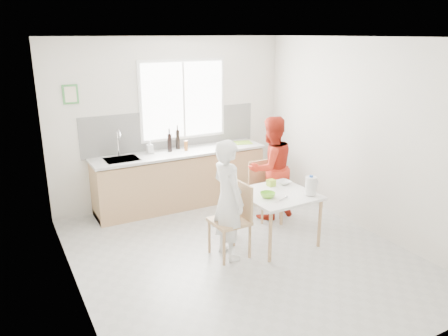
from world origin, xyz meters
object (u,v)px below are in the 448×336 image
object	(u,v)px
chair_far	(263,187)
milk_jug	(311,185)
chair_left	(234,216)
bowl_green	(268,195)
bowl_white	(284,182)
wine_bottle_b	(170,143)
person_red	(271,168)
person_white	(228,200)
wine_bottle_a	(178,139)
dining_table	(277,198)

from	to	relation	value
chair_far	milk_jug	size ratio (longest dim) A/B	3.41
chair_left	bowl_green	distance (m)	0.53
bowl_white	wine_bottle_b	world-z (taller)	wine_bottle_b
chair_far	person_red	bearing A→B (deg)	-34.70
chair_left	bowl_green	size ratio (longest dim) A/B	4.76
person_red	wine_bottle_b	xyz separation A→B (m)	(-1.17, 1.16, 0.28)
chair_far	wine_bottle_b	size ratio (longest dim) A/B	2.91
chair_left	person_red	world-z (taller)	person_red
chair_far	person_white	distance (m)	1.42
wine_bottle_a	wine_bottle_b	bearing A→B (deg)	-150.59
dining_table	person_red	bearing A→B (deg)	62.03
bowl_white	milk_jug	xyz separation A→B (m)	(0.05, -0.53, 0.11)
bowl_green	wine_bottle_b	distance (m)	2.09
chair_left	milk_jug	xyz separation A→B (m)	(1.01, -0.24, 0.32)
person_red	bowl_green	world-z (taller)	person_red
dining_table	milk_jug	size ratio (longest dim) A/B	3.73
dining_table	chair_far	xyz separation A→B (m)	(0.32, 0.83, -0.15)
dining_table	bowl_green	distance (m)	0.23
person_white	wine_bottle_a	xyz separation A→B (m)	(0.19, 2.06, 0.31)
person_white	wine_bottle_a	bearing A→B (deg)	-7.58
dining_table	chair_left	world-z (taller)	chair_left
milk_jug	wine_bottle_b	size ratio (longest dim) A/B	0.85
chair_left	dining_table	bearing A→B (deg)	90.00
chair_far	milk_jug	bearing A→B (deg)	-91.36
chair_left	bowl_white	distance (m)	1.03
dining_table	chair_left	size ratio (longest dim) A/B	1.00
bowl_white	wine_bottle_a	world-z (taller)	wine_bottle_a
milk_jug	bowl_white	bearing A→B (deg)	92.58
wine_bottle_a	person_white	bearing A→B (deg)	-95.29
chair_far	person_white	bearing A→B (deg)	-143.92
wine_bottle_a	wine_bottle_b	world-z (taller)	wine_bottle_a
chair_left	person_red	size ratio (longest dim) A/B	0.60
chair_left	person_red	bearing A→B (deg)	124.00
wine_bottle_b	wine_bottle_a	bearing A→B (deg)	29.41
person_red	bowl_green	xyz separation A→B (m)	(-0.61, -0.83, -0.05)
chair_far	person_red	size ratio (longest dim) A/B	0.55
chair_far	wine_bottle_a	bearing A→B (deg)	124.38
chair_left	bowl_white	xyz separation A→B (m)	(0.97, 0.29, 0.21)
person_white	wine_bottle_b	world-z (taller)	person_white
bowl_green	wine_bottle_a	world-z (taller)	wine_bottle_a
bowl_green	bowl_white	bearing A→B (deg)	33.25
person_red	wine_bottle_a	size ratio (longest dim) A/B	4.93
person_white	wine_bottle_a	size ratio (longest dim) A/B	4.81
person_red	milk_jug	xyz separation A→B (m)	(-0.07, -1.04, 0.06)
wine_bottle_b	person_red	bearing A→B (deg)	-44.67
milk_jug	wine_bottle_b	world-z (taller)	wine_bottle_b
person_white	wine_bottle_b	size ratio (longest dim) A/B	5.13
milk_jug	person_white	bearing A→B (deg)	165.63
dining_table	person_red	size ratio (longest dim) A/B	0.61
person_red	bowl_green	size ratio (longest dim) A/B	7.88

